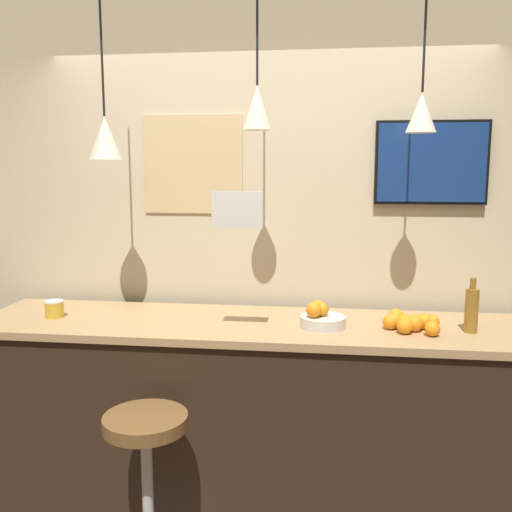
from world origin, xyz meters
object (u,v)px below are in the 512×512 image
(fruit_bowl, at_px, (321,317))
(mounted_tv, at_px, (431,163))
(bar_stool, at_px, (147,469))
(spread_jar, at_px, (54,309))
(juice_bottle, at_px, (472,309))

(fruit_bowl, bearing_deg, mounted_tv, 37.95)
(bar_stool, bearing_deg, fruit_bowl, 35.79)
(spread_jar, bearing_deg, fruit_bowl, -0.09)
(bar_stool, height_order, fruit_bowl, fruit_bowl)
(bar_stool, xyz_separation_m, spread_jar, (-0.68, 0.54, 0.57))
(juice_bottle, relative_size, spread_jar, 2.77)
(fruit_bowl, relative_size, spread_jar, 2.34)
(spread_jar, bearing_deg, juice_bottle, -0.00)
(bar_stool, relative_size, juice_bottle, 2.86)
(fruit_bowl, distance_m, juice_bottle, 0.73)
(juice_bottle, bearing_deg, spread_jar, 180.00)
(spread_jar, height_order, mounted_tv, mounted_tv)
(juice_bottle, relative_size, mounted_tv, 0.45)
(bar_stool, height_order, juice_bottle, juice_bottle)
(spread_jar, xyz_separation_m, mounted_tv, (2.01, 0.45, 0.78))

